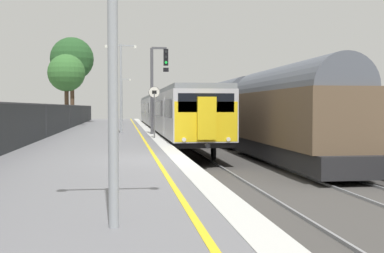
# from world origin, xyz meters

# --- Properties ---
(ground) EXTENTS (17.40, 110.00, 1.21)m
(ground) POSITION_xyz_m (2.64, 0.00, -0.61)
(ground) COLOR slate
(commuter_train_at_platform) EXTENTS (2.83, 39.13, 3.81)m
(commuter_train_at_platform) POSITION_xyz_m (2.10, 24.48, 1.27)
(commuter_train_at_platform) COLOR #B7B7BC
(commuter_train_at_platform) RESTS_ON ground
(freight_train_adjacent_track) EXTENTS (2.60, 54.34, 4.46)m
(freight_train_adjacent_track) POSITION_xyz_m (6.10, 26.89, 1.43)
(freight_train_adjacent_track) COLOR #232326
(freight_train_adjacent_track) RESTS_ON ground
(signal_gantry) EXTENTS (1.10, 0.24, 5.25)m
(signal_gantry) POSITION_xyz_m (0.61, 14.65, 3.27)
(signal_gantry) COLOR #47474C
(signal_gantry) RESTS_ON ground
(speed_limit_sign) EXTENTS (0.59, 0.08, 2.72)m
(speed_limit_sign) POSITION_xyz_m (0.25, 10.69, 1.73)
(speed_limit_sign) COLOR #59595B
(speed_limit_sign) RESTS_ON ground
(platform_lamp_mid) EXTENTS (2.00, 0.20, 5.58)m
(platform_lamp_mid) POSITION_xyz_m (-1.50, 16.06, 3.30)
(platform_lamp_mid) COLOR #93999E
(platform_lamp_mid) RESTS_ON ground
(platform_lamp_far) EXTENTS (2.00, 0.20, 4.87)m
(platform_lamp_far) POSITION_xyz_m (-1.50, 40.93, 2.92)
(platform_lamp_far) COLOR #93999E
(platform_lamp_far) RESTS_ON ground
(background_tree_left) EXTENTS (3.37, 3.37, 6.43)m
(background_tree_left) POSITION_xyz_m (-6.47, 30.97, 4.63)
(background_tree_left) COLOR #473323
(background_tree_left) RESTS_ON ground
(background_tree_centre) EXTENTS (4.57, 4.57, 9.03)m
(background_tree_centre) POSITION_xyz_m (-6.61, 38.70, 6.59)
(background_tree_centre) COLOR #473323
(background_tree_centre) RESTS_ON ground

